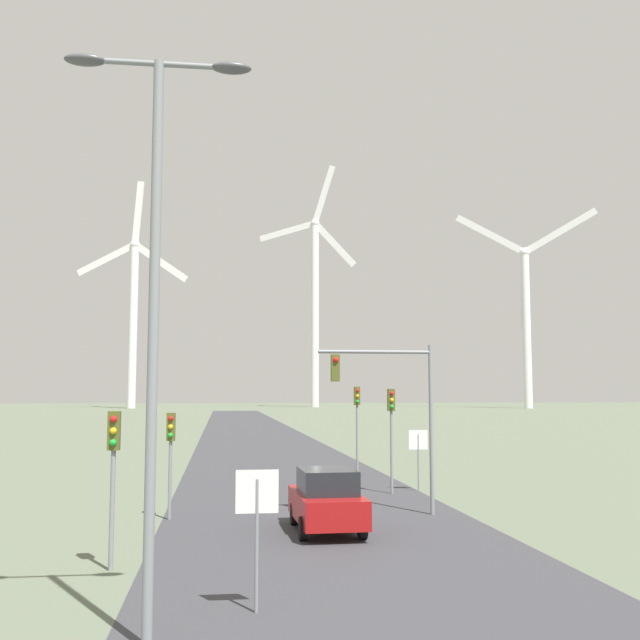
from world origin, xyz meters
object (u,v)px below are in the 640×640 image
Objects in this scene: traffic_light_post_near_right at (391,417)px; car_approaching at (327,500)px; stop_sign_near at (257,512)px; wind_turbine_left at (134,307)px; streetlamp at (155,267)px; traffic_light_post_mid_right at (357,411)px; traffic_light_mast_overhead at (391,394)px; wind_turbine_right at (526,309)px; stop_sign_far at (418,448)px; traffic_light_post_mid_left at (171,441)px; traffic_light_post_near_left at (113,453)px; wind_turbine_center at (315,296)px.

car_approaching is at bearing -115.58° from traffic_light_post_near_right.
wind_turbine_left reaches higher than stop_sign_near.
traffic_light_post_mid_right is (7.73, 23.65, -2.97)m from streetlamp.
traffic_light_post_near_right is 0.74× the size of traffic_light_mast_overhead.
streetlamp is 25.05m from traffic_light_post_mid_right.
streetlamp is 19.41m from traffic_light_post_near_right.
wind_turbine_right is (74.16, 153.91, 23.27)m from traffic_light_post_mid_right.
traffic_light_post_near_right is (8.01, 17.41, -3.07)m from streetlamp.
stop_sign_far is 0.73× the size of traffic_light_post_mid_left.
wind_turbine_right is (72.55, 159.32, 24.70)m from stop_sign_far.
traffic_light_post_mid_right is (5.91, 21.95, 1.35)m from stop_sign_near.
stop_sign_near is at bearing -77.73° from traffic_light_post_mid_left.
traffic_light_post_near_left reaches higher than traffic_light_post_mid_left.
traffic_light_post_mid_right is 0.07× the size of wind_turbine_left.
stop_sign_near is 4.96m from traffic_light_post_near_left.
traffic_light_mast_overhead is 0.09× the size of wind_turbine_left.
stop_sign_far is 186.55m from wind_turbine_center.
wind_turbine_right is (104.36, -13.30, -0.51)m from wind_turbine_left.
traffic_light_post_near_right is 0.06× the size of wind_turbine_center.
streetlamp is 2.70× the size of traffic_light_post_near_left.
wind_turbine_center is at bearing 82.14° from streetlamp.
traffic_light_post_near_right is 1.02× the size of car_approaching.
stop_sign_far is at bearing 31.34° from traffic_light_post_mid_left.
streetlamp is 3.74× the size of stop_sign_near.
stop_sign_far is at bearing 50.21° from traffic_light_post_near_left.
traffic_light_mast_overhead reaches higher than traffic_light_post_mid_left.
traffic_light_mast_overhead reaches higher than traffic_light_post_near_right.
car_approaching is at bearing -114.80° from wind_turbine_right.
wind_turbine_right is at bearing 65.52° from stop_sign_far.
traffic_light_post_mid_left is at bearing 179.38° from traffic_light_mast_overhead.
wind_turbine_right is (75.06, 165.37, 22.42)m from traffic_light_mast_overhead.
traffic_light_mast_overhead is at bearing -114.41° from wind_turbine_right.
traffic_light_post_mid_left is (0.86, 6.84, -0.16)m from traffic_light_post_near_left.
traffic_light_post_near_left is 7.15m from car_approaching.
streetlamp is at bearing -76.16° from traffic_light_post_near_left.
stop_sign_near is 11.83m from traffic_light_mast_overhead.
traffic_light_post_near_left is at bearing -143.60° from car_approaching.
streetlamp is 0.18× the size of wind_turbine_right.
stop_sign_near reaches higher than car_approaching.
traffic_light_mast_overhead is at bearing -0.62° from traffic_light_post_mid_left.
wind_turbine_center reaches higher than stop_sign_near.
traffic_light_post_mid_right is 0.77× the size of traffic_light_mast_overhead.
traffic_light_post_near_right is 177.91m from wind_turbine_right.
traffic_light_post_mid_left is at bearing -148.66° from stop_sign_far.
stop_sign_far is at bearing 65.56° from stop_sign_near.
traffic_light_post_mid_right is at bearing 74.93° from stop_sign_near.
wind_turbine_right is at bearing 65.59° from traffic_light_mast_overhead.
stop_sign_near is 0.63× the size of car_approaching.
streetlamp is at bearing -137.10° from stop_sign_near.
wind_turbine_right is (54.07, -23.82, -5.64)m from wind_turbine_center.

